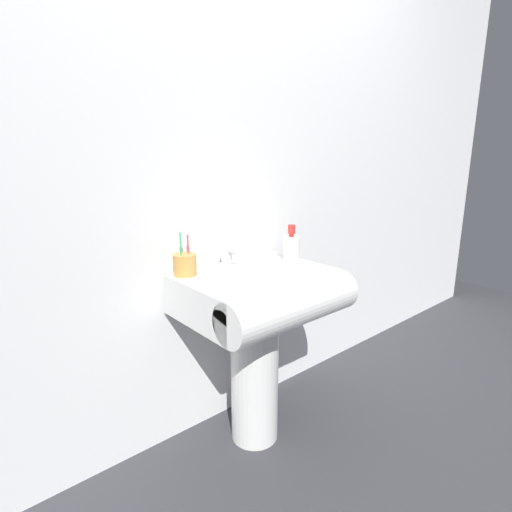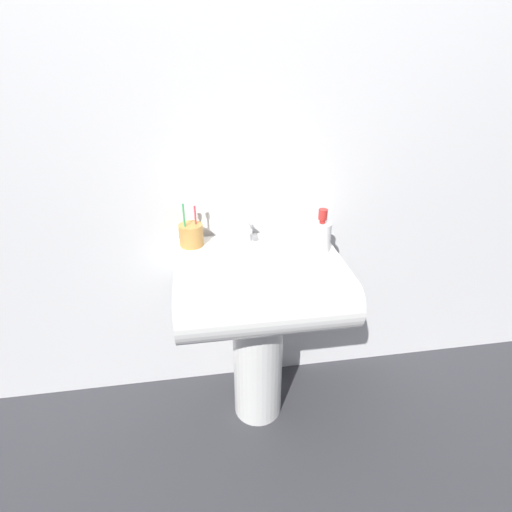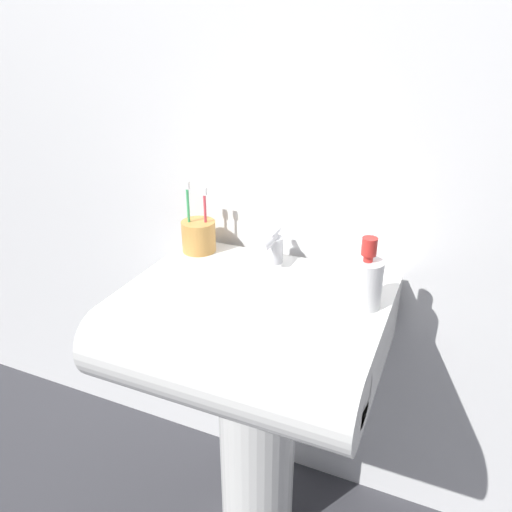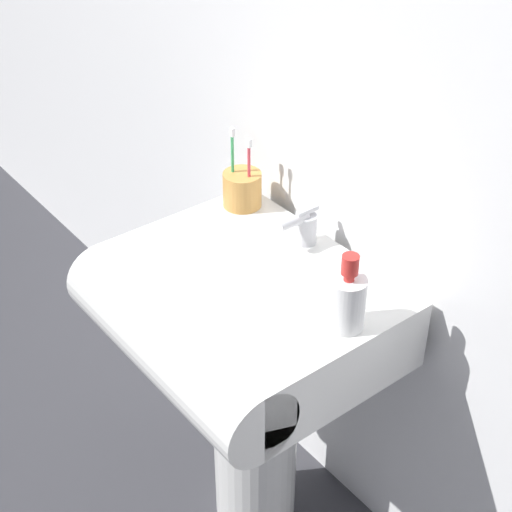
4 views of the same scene
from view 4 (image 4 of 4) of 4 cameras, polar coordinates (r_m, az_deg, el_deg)
The scene contains 7 objects.
ground_plane at distance 2.14m, azimuth -0.05°, elevation -17.76°, with size 6.00×6.00×0.00m, color #38383D.
wall_back at distance 1.55m, azimuth 7.63°, elevation 15.76°, with size 5.00×0.05×2.40m, color white.
sink_pedestal at distance 1.91m, azimuth -0.05°, elevation -12.35°, with size 0.20×0.20×0.59m, color white.
sink_basin at distance 1.63m, azimuth -1.66°, elevation -4.24°, with size 0.59×0.50×0.16m.
faucet at distance 1.68m, azimuth 3.51°, elevation 2.13°, with size 0.05×0.10×0.09m.
toothbrush_cup at distance 1.81m, azimuth -1.01°, elevation 4.92°, with size 0.09×0.09×0.19m.
soap_bottle at distance 1.45m, azimuth 6.65°, elevation -3.22°, with size 0.07×0.07×0.16m.
Camera 4 is at (1.02, -0.80, 1.70)m, focal length 55.00 mm.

